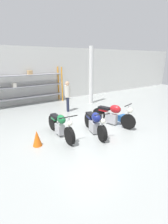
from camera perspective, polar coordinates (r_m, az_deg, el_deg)
The scene contains 10 objects.
ground_plane at distance 7.28m, azimuth 1.82°, elevation -6.03°, with size 30.00×30.00×0.00m, color #9EA3A0.
back_wall at distance 12.14m, azimuth -15.86°, elevation 11.45°, with size 30.00×0.08×3.60m.
shelving_rack at distance 11.60m, azimuth -19.00°, elevation 7.95°, with size 5.05×0.63×2.32m.
support_pillar at distance 11.45m, azimuth 2.33°, elevation 11.76°, with size 0.28×0.28×3.60m.
motorcycle_green at distance 6.67m, azimuth -7.79°, elevation -4.34°, with size 0.68×2.17×1.00m.
motorcycle_blue at distance 6.88m, azimuth 3.50°, elevation -3.59°, with size 0.83×1.97×1.00m.
motorcycle_red at distance 7.81m, azimuth 9.47°, elevation -0.76°, with size 0.80×2.11×1.06m.
person_browsing at distance 9.71m, azimuth -5.40°, elevation 5.89°, with size 0.42×0.42×1.68m.
toolbox at distance 8.55m, azimuth 12.39°, elevation -1.86°, with size 0.44×0.26×0.28m.
traffic_cone at distance 6.17m, azimuth -15.09°, elevation -8.30°, with size 0.32×0.32×0.55m.
Camera 1 is at (-4.04, -5.35, 2.86)m, focal length 28.00 mm.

